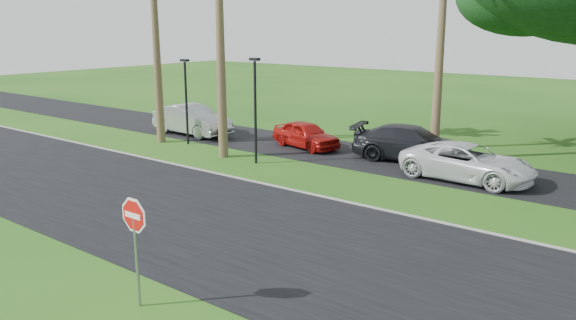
# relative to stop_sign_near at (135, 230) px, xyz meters

# --- Properties ---
(ground) EXTENTS (120.00, 120.00, 0.00)m
(ground) POSITION_rel_stop_sign_near_xyz_m (-0.50, 3.00, -1.77)
(ground) COLOR #1E4E13
(ground) RESTS_ON ground
(road) EXTENTS (120.00, 8.00, 0.02)m
(road) POSITION_rel_stop_sign_near_xyz_m (-0.50, 5.00, -1.76)
(road) COLOR black
(road) RESTS_ON ground
(parking_strip) EXTENTS (120.00, 5.00, 0.02)m
(parking_strip) POSITION_rel_stop_sign_near_xyz_m (-0.50, 15.50, -1.76)
(parking_strip) COLOR black
(parking_strip) RESTS_ON ground
(curb) EXTENTS (120.00, 0.12, 0.06)m
(curb) POSITION_rel_stop_sign_near_xyz_m (-0.50, 9.05, -1.74)
(curb) COLOR gray
(curb) RESTS_ON ground
(stop_sign_near) EXTENTS (1.05, 0.07, 2.62)m
(stop_sign_near) POSITION_rel_stop_sign_near_xyz_m (0.00, 0.00, 0.00)
(stop_sign_near) COLOR gray
(stop_sign_near) RESTS_ON ground
(streetlight_left) EXTENTS (0.45, 0.25, 4.34)m
(streetlight_left) POSITION_rel_stop_sign_near_xyz_m (-12.00, 12.50, 0.72)
(streetlight_left) COLOR black
(streetlight_left) RESTS_ON ground
(streetlight_right) EXTENTS (0.45, 0.25, 4.64)m
(streetlight_right) POSITION_rel_stop_sign_near_xyz_m (-6.50, 11.50, 0.88)
(streetlight_right) COLOR black
(streetlight_right) RESTS_ON ground
(car_silver) EXTENTS (5.08, 1.95, 1.65)m
(car_silver) POSITION_rel_stop_sign_near_xyz_m (-13.65, 14.37, -0.95)
(car_silver) COLOR #A1A3A8
(car_silver) RESTS_ON ground
(car_red) EXTENTS (4.14, 2.42, 1.32)m
(car_red) POSITION_rel_stop_sign_near_xyz_m (-6.59, 15.43, -1.11)
(car_red) COLOR #A7110D
(car_red) RESTS_ON ground
(car_dark) EXTENTS (5.77, 3.34, 1.57)m
(car_dark) POSITION_rel_stop_sign_near_xyz_m (-1.17, 16.13, -0.99)
(car_dark) COLOR black
(car_dark) RESTS_ON ground
(car_minivan) EXTENTS (5.27, 2.58, 1.44)m
(car_minivan) POSITION_rel_stop_sign_near_xyz_m (2.01, 14.41, -1.05)
(car_minivan) COLOR silver
(car_minivan) RESTS_ON ground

